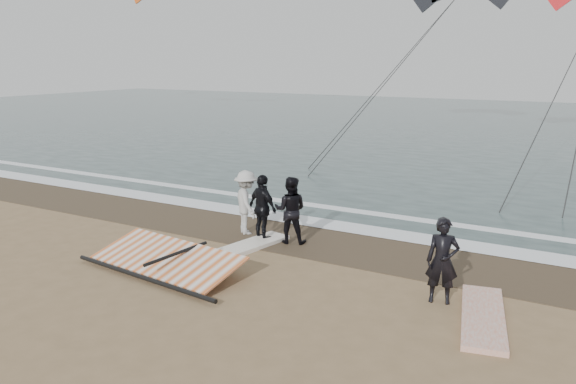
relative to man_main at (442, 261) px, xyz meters
name	(u,v)px	position (x,y,z in m)	size (l,w,h in m)	color
ground	(236,311)	(-3.23, -2.26, -0.84)	(120.00, 120.00, 0.00)	#8C704C
sea	(508,128)	(-3.23, 30.74, -0.83)	(120.00, 54.00, 0.02)	#233838
wet_sand	(336,243)	(-3.23, 2.24, -0.84)	(120.00, 2.80, 0.01)	#4C3D2B
foam_near	(357,229)	(-3.23, 3.64, -0.82)	(120.00, 0.90, 0.01)	white
foam_far	(379,214)	(-3.23, 5.34, -0.82)	(120.00, 0.45, 0.01)	white
man_main	(442,261)	(0.00, 0.00, 0.00)	(0.61, 0.40, 1.69)	black
board_white	(483,317)	(0.88, -0.38, -0.79)	(0.74, 2.64, 0.11)	silver
board_cream	(247,246)	(-5.01, 0.80, -0.79)	(0.66, 2.48, 0.10)	white
trio_cluster	(264,206)	(-5.06, 1.74, 0.02)	(2.54, 1.28, 1.74)	black
sail_rig	(169,260)	(-5.81, -1.17, -0.65)	(4.20, 2.09, 0.49)	black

